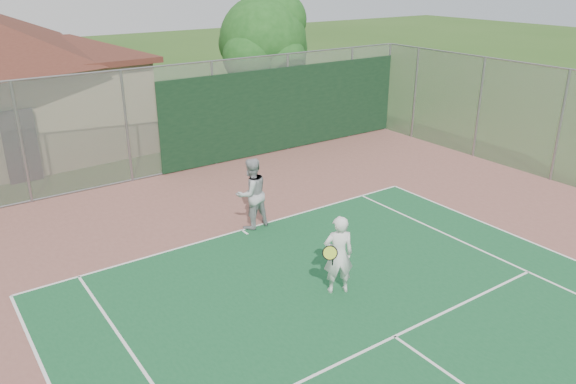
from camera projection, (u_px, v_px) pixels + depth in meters
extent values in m
cylinder|color=gray|center=(22.00, 144.00, 15.54)|extent=(0.08, 0.08, 3.50)
cylinder|color=gray|center=(127.00, 128.00, 17.14)|extent=(0.08, 0.08, 3.50)
cylinder|color=gray|center=(214.00, 114.00, 18.73)|extent=(0.08, 0.08, 3.50)
cylinder|color=gray|center=(288.00, 103.00, 20.33)|extent=(0.08, 0.08, 3.50)
cylinder|color=gray|center=(351.00, 93.00, 21.92)|extent=(0.08, 0.08, 3.50)
cylinder|color=gray|center=(388.00, 87.00, 22.98)|extent=(0.08, 0.08, 3.50)
cylinder|color=gray|center=(153.00, 67.00, 17.02)|extent=(20.00, 0.05, 0.05)
cylinder|color=gray|center=(162.00, 174.00, 18.30)|extent=(20.00, 0.05, 0.05)
cube|color=#999EA0|center=(158.00, 123.00, 17.67)|extent=(20.00, 0.02, 3.50)
cube|color=black|center=(288.00, 109.00, 20.36)|extent=(10.00, 0.04, 3.00)
cylinder|color=gray|center=(415.00, 94.00, 21.84)|extent=(0.08, 0.08, 3.50)
cylinder|color=gray|center=(479.00, 108.00, 19.55)|extent=(0.08, 0.08, 3.50)
cylinder|color=gray|center=(560.00, 127.00, 17.26)|extent=(0.08, 0.08, 3.50)
cube|color=#999EA0|center=(479.00, 108.00, 19.55)|extent=(0.02, 9.00, 3.50)
cube|color=black|center=(21.00, 147.00, 17.33)|extent=(0.99, 0.06, 2.31)
cylinder|color=#332012|center=(264.00, 99.00, 22.28)|extent=(0.37, 0.37, 2.91)
sphere|color=#1A4D18|center=(263.00, 40.00, 21.43)|extent=(3.33, 3.33, 3.33)
sphere|color=#1A4D18|center=(279.00, 48.00, 22.32)|extent=(2.29, 2.29, 2.29)
sphere|color=#1A4D18|center=(251.00, 57.00, 20.87)|extent=(2.08, 2.08, 2.08)
sphere|color=#1A4D18|center=(281.00, 59.00, 21.06)|extent=(1.87, 1.87, 1.87)
sphere|color=#1A4D18|center=(245.00, 44.00, 21.98)|extent=(2.08, 2.08, 2.08)
sphere|color=#1A4D18|center=(280.00, 20.00, 21.34)|extent=(2.08, 2.08, 2.08)
imported|color=silver|center=(338.00, 256.00, 11.37)|extent=(0.73, 0.63, 1.70)
imported|color=#A3A5A8|center=(251.00, 194.00, 14.26)|extent=(0.95, 0.77, 1.86)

